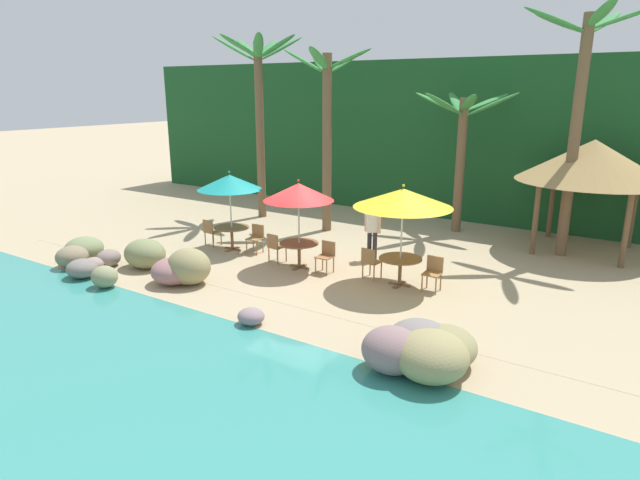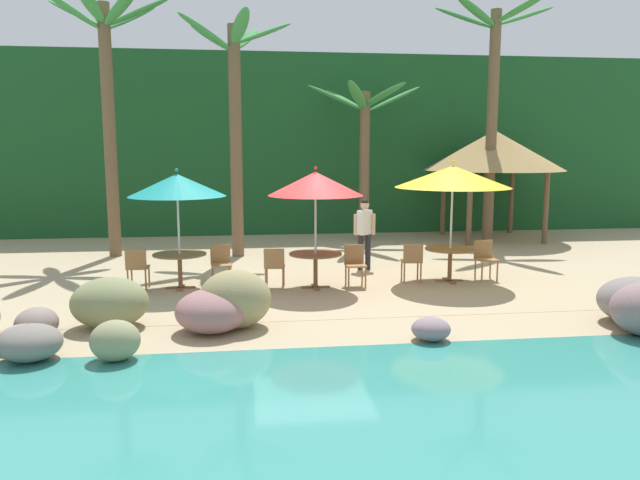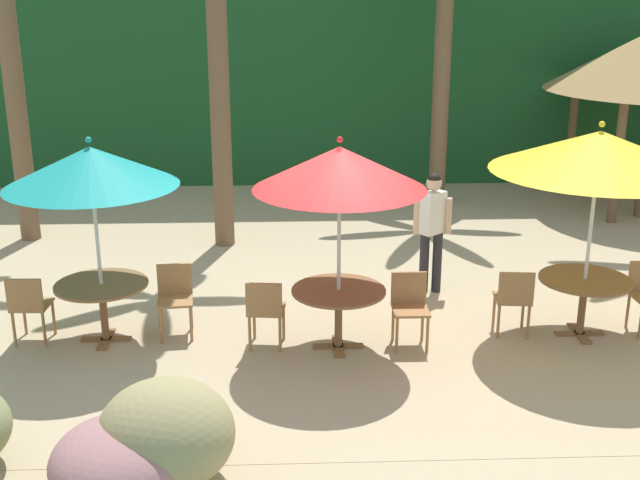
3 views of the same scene
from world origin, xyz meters
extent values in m
plane|color=tan|center=(0.00, 0.00, 0.00)|extent=(120.00, 120.00, 0.00)
cube|color=tan|center=(0.00, 0.00, 0.00)|extent=(18.00, 5.20, 0.01)
cube|color=#194C23|center=(0.00, 9.00, 3.00)|extent=(28.00, 2.40, 6.00)
ellipsoid|color=gray|center=(-4.59, -3.05, 0.25)|extent=(0.64, 0.69, 0.49)
ellipsoid|color=gray|center=(-4.65, -3.53, 0.18)|extent=(0.62, 0.67, 0.36)
ellipsoid|color=gray|center=(5.06, -3.43, 0.39)|extent=(1.25, 1.18, 0.78)
ellipsoid|color=gray|center=(1.38, -3.89, 0.18)|extent=(0.60, 0.56, 0.35)
ellipsoid|color=#9D6C6C|center=(-1.94, -3.02, 0.34)|extent=(1.16, 1.16, 0.69)
ellipsoid|color=slate|center=(-4.36, -4.04, 0.25)|extent=(0.85, 0.81, 0.51)
ellipsoid|color=#968A5B|center=(-1.58, -2.83, 0.48)|extent=(1.18, 1.06, 0.95)
ellipsoid|color=#7E8557|center=(-3.60, -2.57, 0.41)|extent=(1.24, 1.05, 0.83)
ellipsoid|color=gray|center=(-3.20, -4.19, 0.28)|extent=(0.68, 0.63, 0.57)
cylinder|color=silver|center=(-2.74, 0.11, 1.13)|extent=(0.04, 0.04, 2.25)
cone|color=teal|center=(-2.74, 0.11, 2.15)|extent=(1.98, 1.98, 0.46)
sphere|color=teal|center=(-2.74, 0.11, 2.46)|extent=(0.07, 0.07, 0.07)
cube|color=brown|center=(-2.74, 0.11, 0.01)|extent=(0.60, 0.12, 0.03)
cube|color=brown|center=(-2.74, 0.11, 0.01)|extent=(0.12, 0.60, 0.03)
cylinder|color=brown|center=(-2.74, 0.11, 0.37)|extent=(0.09, 0.09, 0.71)
cylinder|color=brown|center=(-2.74, 0.11, 0.72)|extent=(1.10, 1.10, 0.03)
cylinder|color=#9E7042|center=(-1.70, 0.04, 0.23)|extent=(0.04, 0.04, 0.45)
cylinder|color=#9E7042|center=(-2.05, 0.00, 0.23)|extent=(0.04, 0.04, 0.45)
cylinder|color=#9E7042|center=(-1.74, 0.40, 0.23)|extent=(0.04, 0.04, 0.45)
cylinder|color=#9E7042|center=(-2.09, 0.36, 0.23)|extent=(0.04, 0.04, 0.45)
cube|color=#9E7042|center=(-1.90, 0.20, 0.47)|extent=(0.46, 0.46, 0.03)
cube|color=#9E7042|center=(-1.92, 0.40, 0.66)|extent=(0.42, 0.08, 0.42)
cylinder|color=#9E7042|center=(-3.76, 0.33, 0.23)|extent=(0.04, 0.04, 0.45)
cylinder|color=#9E7042|center=(-3.40, 0.31, 0.23)|extent=(0.04, 0.04, 0.45)
cylinder|color=#9E7042|center=(-3.78, -0.03, 0.23)|extent=(0.04, 0.04, 0.45)
cylinder|color=#9E7042|center=(-3.42, -0.04, 0.23)|extent=(0.04, 0.04, 0.45)
cube|color=#9E7042|center=(-3.59, 0.14, 0.47)|extent=(0.44, 0.44, 0.03)
cube|color=#9E7042|center=(-3.60, -0.06, 0.66)|extent=(0.42, 0.05, 0.42)
cylinder|color=silver|center=(0.06, -0.20, 1.14)|extent=(0.04, 0.04, 2.28)
cone|color=red|center=(0.06, -0.20, 2.18)|extent=(1.96, 1.96, 0.48)
sphere|color=red|center=(0.06, -0.20, 2.50)|extent=(0.07, 0.07, 0.07)
cube|color=brown|center=(0.06, -0.20, 0.01)|extent=(0.60, 0.12, 0.03)
cube|color=brown|center=(0.06, -0.20, 0.01)|extent=(0.12, 0.60, 0.03)
cylinder|color=brown|center=(0.06, -0.20, 0.37)|extent=(0.09, 0.09, 0.71)
cylinder|color=brown|center=(0.06, -0.20, 0.72)|extent=(1.10, 1.10, 0.03)
cylinder|color=#9E7042|center=(1.09, -0.38, 0.23)|extent=(0.04, 0.04, 0.45)
cylinder|color=#9E7042|center=(0.73, -0.38, 0.23)|extent=(0.04, 0.04, 0.45)
cylinder|color=#9E7042|center=(1.09, -0.02, 0.23)|extent=(0.04, 0.04, 0.45)
cylinder|color=#9E7042|center=(0.73, -0.02, 0.23)|extent=(0.04, 0.04, 0.45)
cube|color=#9E7042|center=(0.91, -0.20, 0.47)|extent=(0.42, 0.42, 0.03)
cube|color=#9E7042|center=(0.91, 0.00, 0.66)|extent=(0.42, 0.04, 0.42)
cylinder|color=#9E7042|center=(-0.94, 0.09, 0.23)|extent=(0.04, 0.04, 0.45)
cylinder|color=#9E7042|center=(-0.59, 0.05, 0.23)|extent=(0.04, 0.04, 0.45)
cylinder|color=#9E7042|center=(-0.98, -0.27, 0.23)|extent=(0.04, 0.04, 0.45)
cylinder|color=#9E7042|center=(-0.63, -0.30, 0.23)|extent=(0.04, 0.04, 0.45)
cube|color=#9E7042|center=(-0.79, -0.11, 0.47)|extent=(0.46, 0.46, 0.03)
cube|color=#9E7042|center=(-0.81, -0.31, 0.66)|extent=(0.42, 0.08, 0.42)
cylinder|color=silver|center=(3.05, 0.04, 1.20)|extent=(0.04, 0.04, 2.40)
cone|color=yellow|center=(3.05, 0.04, 2.30)|extent=(2.48, 2.48, 0.47)
sphere|color=yellow|center=(3.05, 0.04, 2.61)|extent=(0.07, 0.07, 0.07)
cube|color=brown|center=(3.05, 0.04, 0.01)|extent=(0.60, 0.12, 0.03)
cube|color=brown|center=(3.05, 0.04, 0.01)|extent=(0.12, 0.60, 0.03)
cylinder|color=brown|center=(3.05, 0.04, 0.37)|extent=(0.09, 0.09, 0.71)
cylinder|color=brown|center=(3.05, 0.04, 0.72)|extent=(1.10, 1.10, 0.03)
cylinder|color=#9E7042|center=(4.08, -0.10, 0.23)|extent=(0.04, 0.04, 0.45)
cylinder|color=#9E7042|center=(3.73, -0.11, 0.23)|extent=(0.04, 0.04, 0.45)
cylinder|color=#9E7042|center=(4.07, 0.26, 0.23)|extent=(0.04, 0.04, 0.45)
cylinder|color=#9E7042|center=(3.71, 0.24, 0.23)|extent=(0.04, 0.04, 0.45)
cube|color=#9E7042|center=(3.90, 0.07, 0.47)|extent=(0.43, 0.43, 0.03)
cube|color=#9E7042|center=(3.89, 0.27, 0.66)|extent=(0.42, 0.05, 0.42)
cylinder|color=#9E7042|center=(2.04, 0.32, 0.23)|extent=(0.04, 0.04, 0.45)
cylinder|color=#9E7042|center=(2.40, 0.28, 0.23)|extent=(0.04, 0.04, 0.45)
cylinder|color=#9E7042|center=(2.01, -0.04, 0.23)|extent=(0.04, 0.04, 0.45)
cylinder|color=#9E7042|center=(2.36, -0.07, 0.23)|extent=(0.04, 0.04, 0.45)
cube|color=#9E7042|center=(2.20, 0.12, 0.47)|extent=(0.46, 0.46, 0.03)
cube|color=#9E7042|center=(2.18, -0.07, 0.66)|extent=(0.42, 0.08, 0.42)
cylinder|color=brown|center=(-4.87, 4.25, 3.29)|extent=(0.32, 0.32, 6.59)
ellipsoid|color=#388942|center=(-3.98, 4.25, 6.37)|extent=(1.66, 0.36, 0.84)
ellipsoid|color=#388942|center=(-4.27, 4.90, 6.34)|extent=(1.36, 1.43, 0.93)
ellipsoid|color=#388942|center=(-5.09, 5.10, 6.38)|extent=(0.77, 1.70, 0.82)
ellipsoid|color=#388942|center=(-5.67, 4.62, 6.37)|extent=(1.65, 1.03, 0.85)
ellipsoid|color=#388942|center=(-5.62, 3.79, 6.33)|extent=(1.56, 1.14, 0.96)
ellipsoid|color=#388942|center=(-5.01, 3.38, 6.39)|extent=(0.63, 1.72, 0.78)
ellipsoid|color=#388942|center=(-4.28, 3.58, 6.37)|extent=(1.36, 1.48, 0.84)
cylinder|color=brown|center=(-1.57, 3.82, 3.02)|extent=(0.32, 0.32, 6.04)
ellipsoid|color=#388942|center=(-0.80, 3.97, 5.86)|extent=(1.55, 0.63, 0.69)
ellipsoid|color=#388942|center=(-1.25, 4.54, 5.80)|extent=(0.91, 1.46, 0.85)
ellipsoid|color=#388942|center=(-2.18, 4.31, 5.78)|extent=(1.33, 1.17, 0.90)
ellipsoid|color=#388942|center=(-2.28, 3.49, 5.79)|extent=(1.46, 0.93, 0.86)
ellipsoid|color=#388942|center=(-1.41, 3.05, 5.85)|extent=(0.66, 1.54, 0.72)
cylinder|color=brown|center=(2.37, 6.22, 2.31)|extent=(0.32, 0.32, 4.62)
ellipsoid|color=#388942|center=(3.29, 6.26, 4.40)|extent=(1.73, 0.45, 0.87)
ellipsoid|color=#388942|center=(2.91, 6.96, 4.46)|extent=(1.34, 1.65, 0.68)
ellipsoid|color=#388942|center=(1.84, 6.96, 4.41)|extent=(1.29, 1.62, 0.84)
ellipsoid|color=#388942|center=(1.46, 6.21, 4.42)|extent=(1.74, 0.37, 0.82)
ellipsoid|color=#388942|center=(1.98, 5.39, 4.42)|extent=(1.08, 1.72, 0.83)
ellipsoid|color=#388942|center=(2.79, 5.40, 4.47)|extent=(1.14, 1.76, 0.64)
cylinder|color=brown|center=(6.04, 5.17, 3.45)|extent=(0.32, 0.32, 6.91)
ellipsoid|color=#388942|center=(6.96, 5.23, 6.75)|extent=(1.82, 0.46, 0.69)
ellipsoid|color=#388942|center=(6.32, 6.06, 6.72)|extent=(0.88, 1.79, 0.81)
ellipsoid|color=#388942|center=(5.20, 5.56, 6.72)|extent=(1.76, 1.06, 0.79)
ellipsoid|color=#388942|center=(5.24, 4.71, 6.73)|extent=(1.72, 1.21, 0.75)
ellipsoid|color=#388942|center=(6.43, 4.33, 6.78)|extent=(1.09, 1.80, 0.59)
cylinder|color=brown|center=(5.30, 7.21, 1.10)|extent=(0.16, 0.16, 2.20)
cylinder|color=brown|center=(7.71, 7.21, 1.10)|extent=(0.16, 0.16, 2.20)
cylinder|color=brown|center=(5.30, 4.79, 1.10)|extent=(0.16, 0.16, 2.20)
cylinder|color=brown|center=(7.71, 4.79, 1.10)|extent=(0.16, 0.16, 2.20)
cone|color=#9E7F4C|center=(6.50, 6.00, 2.82)|extent=(4.39, 4.39, 1.25)
cylinder|color=#232328|center=(1.36, 1.56, 0.43)|extent=(0.13, 0.13, 0.86)
cylinder|color=#232328|center=(1.54, 1.56, 0.43)|extent=(0.13, 0.13, 0.86)
cube|color=silver|center=(1.45, 1.56, 1.15)|extent=(0.39, 0.37, 0.58)
cylinder|color=#D6AD89|center=(1.23, 1.56, 1.10)|extent=(0.08, 0.08, 0.50)
cylinder|color=#D6AD89|center=(1.67, 1.56, 1.10)|extent=(0.08, 0.08, 0.50)
sphere|color=#D6AD89|center=(1.45, 1.56, 1.56)|extent=(0.21, 0.21, 0.21)
sphere|color=black|center=(1.45, 1.56, 1.61)|extent=(0.18, 0.18, 0.18)
camera|label=1|loc=(8.47, -12.06, 4.88)|focal=30.28mm
camera|label=2|loc=(-1.42, -12.51, 2.91)|focal=34.04mm
camera|label=3|loc=(-0.51, -8.89, 4.16)|focal=45.19mm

